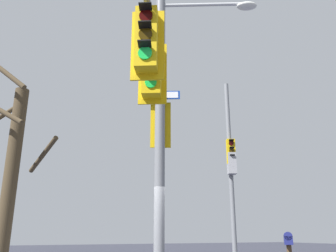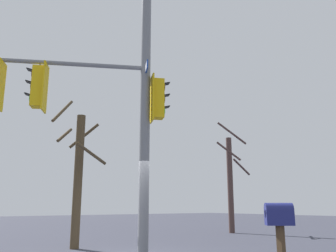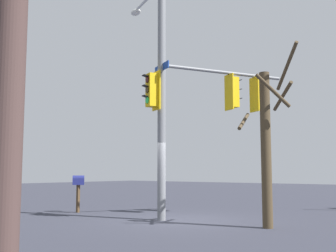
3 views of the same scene
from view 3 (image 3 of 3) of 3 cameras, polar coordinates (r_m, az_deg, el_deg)
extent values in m
plane|color=#30323D|center=(13.73, 1.36, -12.79)|extent=(80.00, 80.00, 0.00)
cylinder|color=slate|center=(13.88, -0.88, 4.22)|extent=(0.27, 0.27, 8.17)
ellipsoid|color=silver|center=(17.23, -4.43, 15.23)|extent=(0.70, 0.59, 0.20)
cylinder|color=slate|center=(15.22, 7.69, 7.27)|extent=(2.33, 4.43, 0.12)
cube|color=gold|center=(15.27, 8.90, 4.56)|extent=(0.46, 0.43, 1.10)
cube|color=gold|center=(15.18, 8.36, 4.61)|extent=(0.51, 0.30, 1.30)
cylinder|color=#2F0403|center=(15.43, 9.40, 5.75)|extent=(0.21, 0.13, 0.22)
cube|color=black|center=(15.49, 9.63, 6.15)|extent=(0.26, 0.24, 0.06)
cylinder|color=#352504|center=(15.36, 9.42, 4.51)|extent=(0.21, 0.13, 0.22)
cube|color=black|center=(15.42, 9.65, 4.92)|extent=(0.26, 0.24, 0.06)
cylinder|color=#19D147|center=(15.30, 9.44, 3.25)|extent=(0.21, 0.13, 0.22)
cube|color=black|center=(15.36, 9.67, 3.67)|extent=(0.26, 0.24, 0.06)
cylinder|color=slate|center=(15.40, 8.86, 6.84)|extent=(0.04, 0.04, 0.15)
cube|color=gold|center=(15.90, 12.23, 4.20)|extent=(0.46, 0.44, 1.10)
cube|color=gold|center=(15.80, 11.72, 4.25)|extent=(0.51, 0.30, 1.30)
cylinder|color=#2F0403|center=(16.06, 12.68, 5.34)|extent=(0.21, 0.13, 0.22)
cube|color=black|center=(16.13, 12.89, 5.74)|extent=(0.26, 0.24, 0.06)
cylinder|color=#352504|center=(15.99, 12.71, 4.15)|extent=(0.21, 0.13, 0.22)
cube|color=black|center=(16.06, 12.92, 4.55)|extent=(0.26, 0.24, 0.06)
cylinder|color=#19D147|center=(15.94, 12.74, 2.95)|extent=(0.21, 0.13, 0.22)
cube|color=black|center=(16.00, 12.95, 3.35)|extent=(0.26, 0.24, 0.06)
cylinder|color=slate|center=(16.02, 12.17, 6.40)|extent=(0.04, 0.04, 0.15)
cube|color=gold|center=(13.77, -2.24, 4.91)|extent=(0.45, 0.42, 1.10)
cube|color=gold|center=(13.84, -1.60, 4.85)|extent=(0.53, 0.27, 1.30)
cylinder|color=#2F0403|center=(13.77, -2.86, 6.36)|extent=(0.21, 0.12, 0.22)
cube|color=black|center=(13.77, -3.14, 6.88)|extent=(0.26, 0.23, 0.06)
cylinder|color=#352504|center=(13.70, -2.86, 4.97)|extent=(0.21, 0.12, 0.22)
cube|color=black|center=(13.70, -3.15, 5.49)|extent=(0.26, 0.23, 0.06)
cylinder|color=#19D147|center=(13.64, -2.87, 3.57)|extent=(0.21, 0.12, 0.22)
cube|color=black|center=(13.63, -3.16, 4.09)|extent=(0.26, 0.23, 0.06)
cube|color=navy|center=(14.08, -0.87, 8.00)|extent=(1.00, 0.52, 0.24)
cube|color=white|center=(14.09, -0.80, 7.99)|extent=(0.90, 0.46, 0.18)
cube|color=#4C3823|center=(16.61, -12.21, -9.68)|extent=(0.10, 0.10, 1.05)
cube|color=navy|center=(16.59, -12.16, -7.46)|extent=(0.47, 0.49, 0.24)
cylinder|color=navy|center=(16.58, -12.15, -7.04)|extent=(0.47, 0.49, 0.24)
cylinder|color=#483A27|center=(12.11, 13.25, -3.07)|extent=(0.29, 0.29, 4.41)
cylinder|color=#483A27|center=(12.29, 10.32, 0.65)|extent=(0.46, 1.25, 0.64)
cylinder|color=#483A27|center=(12.52, 15.41, 3.93)|extent=(0.94, 0.84, 0.70)
cylinder|color=#483A27|center=(11.87, 14.16, 4.71)|extent=(0.72, 0.90, 0.92)
cylinder|color=#483A27|center=(12.73, 15.95, 7.81)|extent=(1.12, 1.08, 1.14)
cylinder|color=#483431|center=(4.12, -20.94, 6.12)|extent=(0.29, 0.29, 4.86)
camera|label=1|loc=(19.43, 23.50, -6.32)|focal=37.21mm
camera|label=2|loc=(22.72, -8.42, -6.63)|focal=37.96mm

